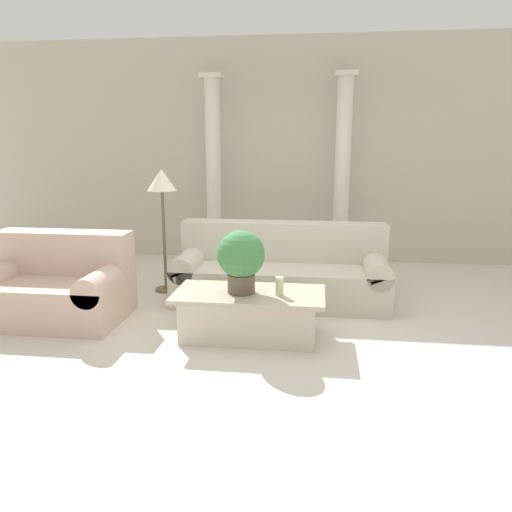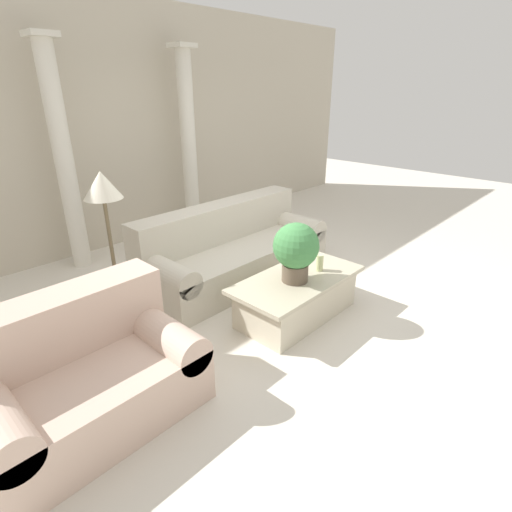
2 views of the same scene
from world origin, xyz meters
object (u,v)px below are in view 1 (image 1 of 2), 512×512
(loveseat, at_px, (56,285))
(floor_lamp, at_px, (162,190))
(potted_plant, at_px, (241,258))
(coffee_table, at_px, (249,314))
(sofa_long, at_px, (282,271))

(loveseat, bearing_deg, floor_lamp, 51.99)
(potted_plant, height_order, floor_lamp, floor_lamp)
(coffee_table, distance_m, potted_plant, 0.54)
(coffee_table, bearing_deg, loveseat, 172.90)
(potted_plant, xyz_separation_m, floor_lamp, (-1.13, 1.31, 0.46))
(coffee_table, height_order, potted_plant, potted_plant)
(loveseat, relative_size, coffee_table, 1.03)
(loveseat, distance_m, floor_lamp, 1.58)
(potted_plant, bearing_deg, loveseat, 172.12)
(coffee_table, xyz_separation_m, floor_lamp, (-1.20, 1.29, 0.99))
(sofa_long, bearing_deg, coffee_table, -100.42)
(coffee_table, distance_m, floor_lamp, 2.02)
(coffee_table, relative_size, potted_plant, 2.39)
(loveseat, xyz_separation_m, coffee_table, (2.01, -0.25, -0.12))
(loveseat, height_order, floor_lamp, floor_lamp)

